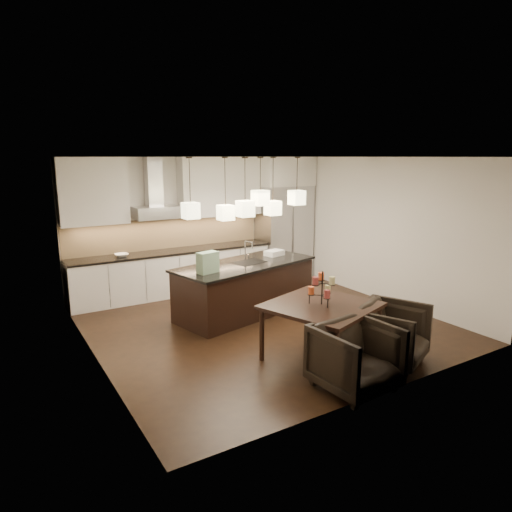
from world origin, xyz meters
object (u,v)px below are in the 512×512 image
island_body (245,289)px  dining_table (321,331)px  armchair_right (391,334)px  armchair_left (355,358)px  refrigerator (284,232)px

island_body → dining_table: bearing=-104.6°
dining_table → armchair_right: 0.96m
armchair_left → dining_table: bearing=73.5°
dining_table → island_body: bearing=70.3°
armchair_left → armchair_right: bearing=14.5°
island_body → armchair_left: 3.15m
island_body → dining_table: 2.22m
refrigerator → armchair_left: bearing=-115.5°
refrigerator → dining_table: refrigerator is taller
dining_table → armchair_left: armchair_left is taller
armchair_right → armchair_left: bearing=174.5°
island_body → armchair_left: (-0.27, -3.13, -0.03)m
dining_table → armchair_left: 0.94m
refrigerator → armchair_right: bearing=-106.7°
island_body → armchair_right: size_ratio=2.81×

